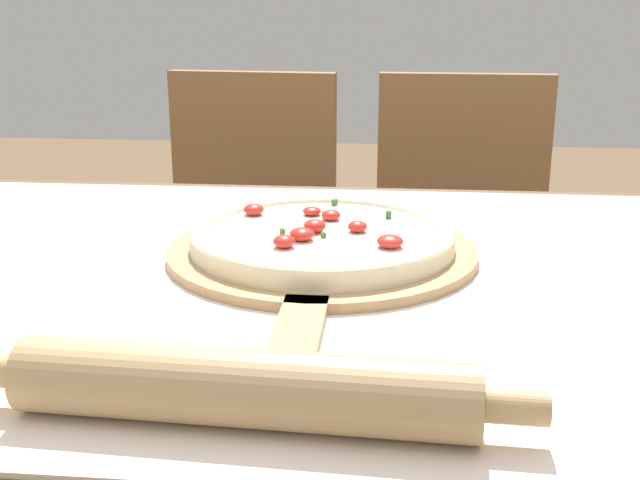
{
  "coord_description": "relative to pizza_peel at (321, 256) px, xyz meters",
  "views": [
    {
      "loc": [
        0.11,
        -0.86,
        1.06
      ],
      "look_at": [
        0.02,
        0.04,
        0.78
      ],
      "focal_mm": 45.0,
      "sensor_mm": 36.0,
      "label": 1
    }
  ],
  "objects": [
    {
      "name": "dining_table",
      "position": [
        -0.02,
        -0.05,
        -0.11
      ],
      "size": [
        1.39,
        0.91,
        0.74
      ],
      "color": "brown",
      "rests_on": "ground_plane"
    },
    {
      "name": "towel_cloth",
      "position": [
        -0.02,
        -0.05,
        -0.01
      ],
      "size": [
        1.31,
        0.83,
        0.0
      ],
      "color": "silver",
      "rests_on": "dining_table"
    },
    {
      "name": "pizza_peel",
      "position": [
        0.0,
        0.0,
        0.0
      ],
      "size": [
        0.38,
        0.54,
        0.01
      ],
      "color": "tan",
      "rests_on": "towel_cloth"
    },
    {
      "name": "pizza",
      "position": [
        -0.0,
        0.02,
        0.02
      ],
      "size": [
        0.32,
        0.32,
        0.03
      ],
      "color": "beige",
      "rests_on": "pizza_peel"
    },
    {
      "name": "rolling_pin",
      "position": [
        -0.02,
        -0.39,
        0.02
      ],
      "size": [
        0.44,
        0.08,
        0.06
      ],
      "rotation": [
        0.0,
        0.0,
        -0.05
      ],
      "color": "tan",
      "rests_on": "towel_cloth"
    },
    {
      "name": "chair_left",
      "position": [
        -0.25,
        0.78,
        -0.24
      ],
      "size": [
        0.43,
        0.43,
        0.89
      ],
      "rotation": [
        0.0,
        0.0,
        -0.08
      ],
      "color": "brown",
      "rests_on": "ground_plane"
    },
    {
      "name": "chair_right",
      "position": [
        0.23,
        0.79,
        -0.24
      ],
      "size": [
        0.41,
        0.41,
        0.89
      ],
      "rotation": [
        0.0,
        0.0,
        -0.03
      ],
      "color": "brown",
      "rests_on": "ground_plane"
    }
  ]
}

